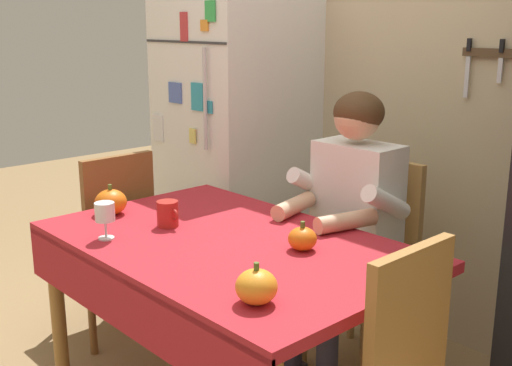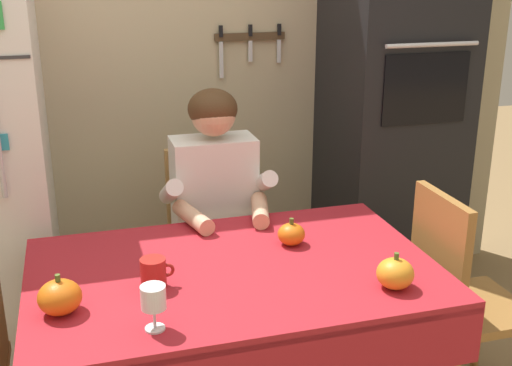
# 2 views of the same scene
# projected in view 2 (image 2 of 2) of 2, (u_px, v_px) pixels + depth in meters

# --- Properties ---
(back_wall_assembly) EXTENTS (3.70, 0.13, 2.60)m
(back_wall_assembly) POSITION_uv_depth(u_px,v_px,m) (180.00, 56.00, 3.21)
(back_wall_assembly) COLOR #BCAD89
(back_wall_assembly) RESTS_ON ground
(wall_oven) EXTENTS (0.60, 0.64, 2.10)m
(wall_oven) POSITION_uv_depth(u_px,v_px,m) (392.00, 108.00, 3.23)
(wall_oven) COLOR black
(wall_oven) RESTS_ON ground
(dining_table) EXTENTS (1.40, 0.90, 0.74)m
(dining_table) POSITION_uv_depth(u_px,v_px,m) (235.00, 292.00, 2.25)
(dining_table) COLOR #9E6B33
(dining_table) RESTS_ON ground
(chair_behind_person) EXTENTS (0.40, 0.40, 0.93)m
(chair_behind_person) POSITION_uv_depth(u_px,v_px,m) (210.00, 238.00, 3.04)
(chair_behind_person) COLOR tan
(chair_behind_person) RESTS_ON ground
(seated_person) EXTENTS (0.47, 0.55, 1.25)m
(seated_person) POSITION_uv_depth(u_px,v_px,m) (218.00, 208.00, 2.79)
(seated_person) COLOR #38384C
(seated_person) RESTS_ON ground
(chair_right_side) EXTENTS (0.40, 0.40, 0.93)m
(chair_right_side) POSITION_uv_depth(u_px,v_px,m) (458.00, 293.00, 2.54)
(chair_right_side) COLOR #9E6B33
(chair_right_side) RESTS_ON ground
(coffee_mug) EXTENTS (0.11, 0.08, 0.10)m
(coffee_mug) POSITION_uv_depth(u_px,v_px,m) (154.00, 273.00, 2.09)
(coffee_mug) COLOR #B2231E
(coffee_mug) RESTS_ON dining_table
(wine_glass) EXTENTS (0.07, 0.07, 0.14)m
(wine_glass) POSITION_uv_depth(u_px,v_px,m) (153.00, 299.00, 1.83)
(wine_glass) COLOR white
(wine_glass) RESTS_ON dining_table
(pumpkin_large) EXTENTS (0.12, 0.12, 0.12)m
(pumpkin_large) POSITION_uv_depth(u_px,v_px,m) (395.00, 273.00, 2.09)
(pumpkin_large) COLOR orange
(pumpkin_large) RESTS_ON dining_table
(pumpkin_medium) EXTENTS (0.10, 0.10, 0.10)m
(pumpkin_medium) POSITION_uv_depth(u_px,v_px,m) (291.00, 234.00, 2.41)
(pumpkin_medium) COLOR orange
(pumpkin_medium) RESTS_ON dining_table
(pumpkin_small) EXTENTS (0.13, 0.13, 0.13)m
(pumpkin_small) POSITION_uv_depth(u_px,v_px,m) (60.00, 297.00, 1.94)
(pumpkin_small) COLOR orange
(pumpkin_small) RESTS_ON dining_table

